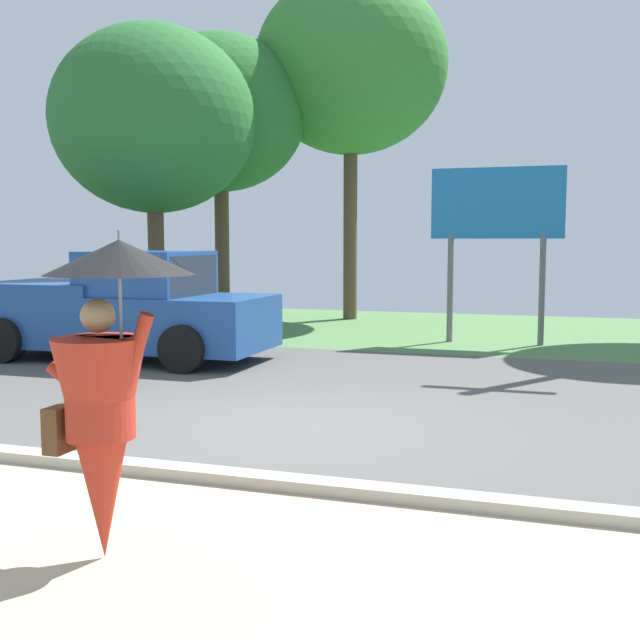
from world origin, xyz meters
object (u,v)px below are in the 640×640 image
monk_pedestrian (105,397)px  tree_center_back (153,120)px  tree_left_far (351,66)px  pickup_truck (124,309)px  tree_right_far (220,114)px  roadside_billboard (497,216)px

monk_pedestrian → tree_center_back: (-5.98, 11.05, 3.60)m
monk_pedestrian → tree_left_far: size_ratio=0.24×
tree_left_far → tree_center_back: (-3.26, -4.32, -1.83)m
pickup_truck → tree_right_far: tree_right_far is taller
monk_pedestrian → tree_left_far: 16.53m
pickup_truck → tree_center_back: tree_center_back is taller
roadside_billboard → monk_pedestrian: bearing=-96.8°
tree_right_far → roadside_billboard: bearing=-16.3°
tree_center_back → pickup_truck: bearing=-68.6°
pickup_truck → tree_center_back: size_ratio=0.77×
tree_left_far → tree_center_back: size_ratio=1.31×
pickup_truck → tree_center_back: (-1.39, 3.56, 3.80)m
monk_pedestrian → roadside_billboard: 11.72m
roadside_billboard → tree_right_far: tree_right_far is taller
pickup_truck → tree_left_far: (1.87, 7.88, 5.63)m
tree_center_back → tree_right_far: (0.42, 2.52, 0.50)m
pickup_truck → tree_center_back: 5.39m
roadside_billboard → tree_center_back: tree_center_back is taller
tree_center_back → tree_right_far: 2.60m
pickup_truck → tree_left_far: size_ratio=0.59×
monk_pedestrian → pickup_truck: monk_pedestrian is taller
tree_right_far → monk_pedestrian: bearing=-67.7°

